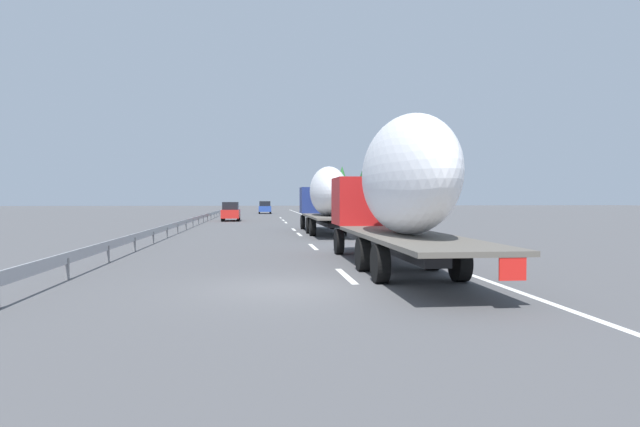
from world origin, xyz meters
TOP-DOWN VIEW (x-y plane):
  - ground_plane at (40.00, 0.00)m, footprint 260.00×260.00m
  - lane_stripe_0 at (2.00, -1.80)m, footprint 3.20×0.20m
  - lane_stripe_1 at (11.68, -1.80)m, footprint 3.20×0.20m
  - lane_stripe_2 at (20.71, -1.80)m, footprint 3.20×0.20m
  - lane_stripe_3 at (26.11, -1.80)m, footprint 3.20×0.20m
  - lane_stripe_4 at (38.10, -1.80)m, footprint 3.20×0.20m
  - lane_stripe_5 at (43.82, -1.80)m, footprint 3.20×0.20m
  - lane_stripe_6 at (51.11, -1.80)m, footprint 3.20×0.20m
  - edge_line_right at (45.00, -5.50)m, footprint 110.00×0.20m
  - truck_lead at (21.60, -3.60)m, footprint 13.99×2.55m
  - truck_trailing at (3.16, -3.60)m, footprint 14.19×2.55m
  - car_blue_sedan at (69.91, -0.13)m, footprint 4.38×1.89m
  - car_red_compact at (42.49, 3.59)m, footprint 4.67×1.78m
  - road_sign at (44.76, -6.70)m, footprint 0.10×0.90m
  - tree_0 at (44.79, -11.10)m, footprint 4.00×4.00m
  - tree_1 at (85.32, -12.89)m, footprint 2.58×2.58m
  - tree_2 at (58.25, -10.01)m, footprint 3.45×3.45m
  - tree_3 at (89.31, -10.37)m, footprint 3.10×3.10m
  - tree_4 at (56.47, -10.00)m, footprint 3.14×3.14m
  - guardrail_median at (43.00, 6.00)m, footprint 94.00×0.10m

SIDE VIEW (x-z plane):
  - ground_plane at x=40.00m, z-range 0.00..0.00m
  - lane_stripe_0 at x=2.00m, z-range 0.00..0.01m
  - lane_stripe_1 at x=11.68m, z-range 0.00..0.01m
  - lane_stripe_2 at x=20.71m, z-range 0.00..0.01m
  - lane_stripe_3 at x=26.11m, z-range 0.00..0.01m
  - lane_stripe_4 at x=38.10m, z-range 0.00..0.01m
  - lane_stripe_5 at x=43.82m, z-range 0.00..0.01m
  - lane_stripe_6 at x=51.11m, z-range 0.00..0.01m
  - edge_line_right at x=45.00m, z-range 0.00..0.01m
  - guardrail_median at x=43.00m, z-range 0.20..0.96m
  - car_blue_sedan at x=69.91m, z-range 0.00..1.91m
  - car_red_compact at x=42.49m, z-range 0.00..1.93m
  - road_sign at x=44.76m, z-range 0.59..3.66m
  - truck_lead at x=21.60m, z-range 0.31..4.58m
  - truck_trailing at x=3.16m, z-range 0.28..4.97m
  - tree_2 at x=58.25m, z-range 0.83..6.06m
  - tree_3 at x=89.31m, z-range 0.67..7.00m
  - tree_4 at x=56.47m, z-range 0.78..7.30m
  - tree_1 at x=85.32m, z-range 0.77..7.80m
  - tree_0 at x=44.79m, z-range 0.76..8.05m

